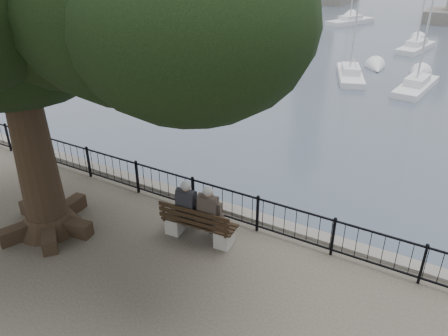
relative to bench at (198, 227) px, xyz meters
The scene contains 11 objects.
harbor 1.79m from the bench, 85.08° to the left, with size 260.00×260.00×1.20m.
railing 1.09m from the bench, 82.78° to the left, with size 22.06×0.06×1.00m.
bench is the anchor object (origin of this frame).
person_left 0.50m from the bench, 164.11° to the left, with size 0.50×0.83×1.63m.
person_right 0.51m from the bench, 24.66° to the left, with size 0.50×0.83×1.63m.
sailboat_a 22.86m from the bench, 118.91° to the left, with size 2.39×4.99×8.37m.
sailboat_b 20.60m from the bench, 94.73° to the left, with size 3.08×5.33×10.48m.
sailboat_c 20.10m from the bench, 83.15° to the left, with size 1.99×5.22×10.47m.
sailboat_e 30.47m from the bench, 109.24° to the left, with size 3.96×6.12×12.81m.
sailboat_f 31.54m from the bench, 88.86° to the left, with size 2.41×5.59×11.75m.
sailboat_h 42.82m from the bench, 100.33° to the left, with size 4.05×6.32×13.51m.
Camera 1 is at (4.99, -6.14, 6.74)m, focal length 35.00 mm.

